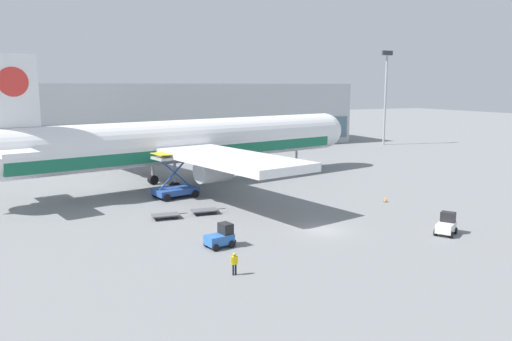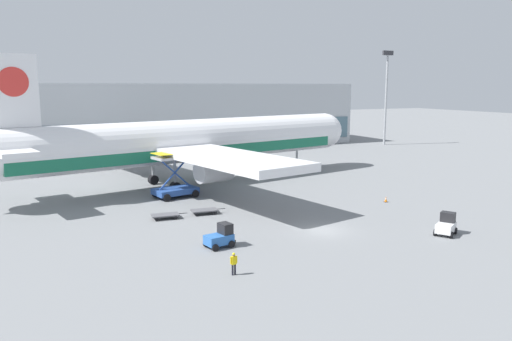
# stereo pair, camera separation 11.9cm
# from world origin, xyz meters

# --- Properties ---
(ground_plane) EXTENTS (400.00, 400.00, 0.00)m
(ground_plane) POSITION_xyz_m (0.00, 0.00, 0.00)
(ground_plane) COLOR slate
(terminal_building) EXTENTS (90.00, 18.20, 14.00)m
(terminal_building) POSITION_xyz_m (2.26, 69.69, 6.99)
(terminal_building) COLOR #B2B7BC
(terminal_building) RESTS_ON ground_plane
(light_mast) EXTENTS (2.80, 0.50, 21.41)m
(light_mast) POSITION_xyz_m (51.44, 53.02, 12.51)
(light_mast) COLOR #9EA0A5
(light_mast) RESTS_ON ground_plane
(airplane_main) EXTENTS (57.42, 48.62, 17.00)m
(airplane_main) POSITION_xyz_m (-4.99, 26.80, 5.84)
(airplane_main) COLOR white
(airplane_main) RESTS_ON ground_plane
(scissor_lift_loader) EXTENTS (5.71, 4.27, 5.55)m
(scissor_lift_loader) POSITION_xyz_m (-8.51, 20.00, 2.10)
(scissor_lift_loader) COLOR #284C99
(scissor_lift_loader) RESTS_ON ground_plane
(baggage_tug_foreground) EXTENTS (2.82, 2.54, 2.00)m
(baggage_tug_foreground) POSITION_xyz_m (9.50, -5.96, 0.88)
(baggage_tug_foreground) COLOR silver
(baggage_tug_foreground) RESTS_ON ground_plane
(baggage_tug_mid) EXTENTS (2.67, 2.03, 2.00)m
(baggage_tug_mid) POSITION_xyz_m (-10.58, -0.36, 0.88)
(baggage_tug_mid) COLOR #2D66B7
(baggage_tug_mid) RESTS_ON ground_plane
(baggage_dolly_lead) EXTENTS (3.76, 1.76, 0.48)m
(baggage_dolly_lead) POSITION_xyz_m (-12.37, 10.55, 0.39)
(baggage_dolly_lead) COLOR #56565B
(baggage_dolly_lead) RESTS_ON ground_plane
(baggage_dolly_second) EXTENTS (3.76, 1.76, 0.48)m
(baggage_dolly_second) POSITION_xyz_m (-8.06, 10.66, 0.39)
(baggage_dolly_second) COLOR #56565B
(baggage_dolly_second) RESTS_ON ground_plane
(ground_crew_near) EXTENTS (0.57, 0.24, 1.68)m
(ground_crew_near) POSITION_xyz_m (-12.08, -6.75, 0.98)
(ground_crew_near) COLOR black
(ground_crew_near) RESTS_ON ground_plane
(traffic_cone_near) EXTENTS (0.40, 0.40, 0.68)m
(traffic_cone_near) POSITION_xyz_m (13.13, 6.70, 0.33)
(traffic_cone_near) COLOR black
(traffic_cone_near) RESTS_ON ground_plane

